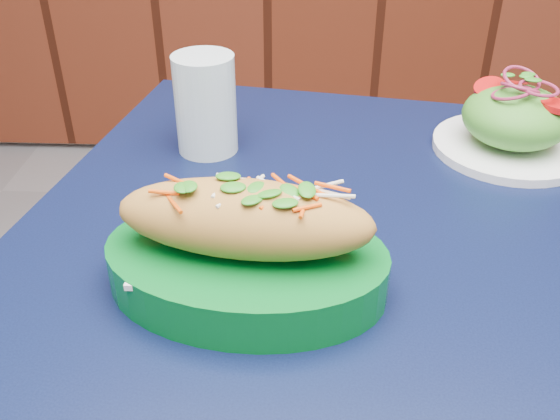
{
  "coord_description": "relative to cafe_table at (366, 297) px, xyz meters",
  "views": [
    {
      "loc": [
        0.14,
        0.76,
        1.15
      ],
      "look_at": [
        0.12,
        1.29,
        0.81
      ],
      "focal_mm": 40.0,
      "sensor_mm": 36.0,
      "label": 1
    }
  ],
  "objects": [
    {
      "name": "cafe_table",
      "position": [
        0.0,
        0.0,
        0.0
      ],
      "size": [
        0.92,
        0.92,
        0.75
      ],
      "rotation": [
        0.0,
        0.0,
        -0.17
      ],
      "color": "black",
      "rests_on": "ground"
    },
    {
      "name": "salad_plate",
      "position": [
        0.2,
        0.22,
        0.13
      ],
      "size": [
        0.21,
        0.21,
        0.11
      ],
      "rotation": [
        0.0,
        0.0,
        0.06
      ],
      "color": "white",
      "rests_on": "cafe_table"
    },
    {
      "name": "water_glass",
      "position": [
        -0.21,
        0.2,
        0.15
      ],
      "size": [
        0.08,
        0.08,
        0.13
      ],
      "primitive_type": "cylinder",
      "color": "silver",
      "rests_on": "cafe_table"
    },
    {
      "name": "banh_mi_basket",
      "position": [
        -0.13,
        -0.09,
        0.14
      ],
      "size": [
        0.29,
        0.21,
        0.13
      ],
      "rotation": [
        0.0,
        0.0,
        -0.11
      ],
      "color": "#04631F",
      "rests_on": "cafe_table"
    }
  ]
}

